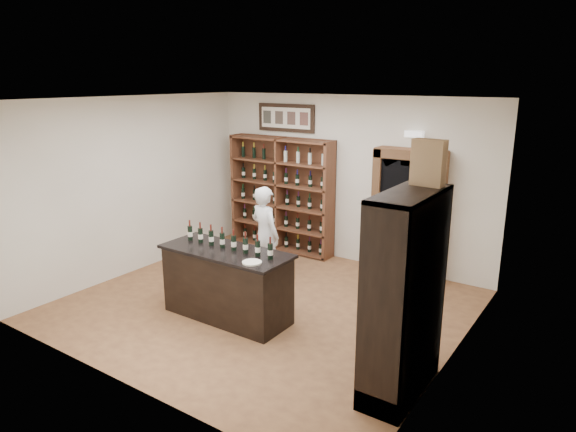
% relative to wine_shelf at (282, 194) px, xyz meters
% --- Properties ---
extents(floor, '(5.50, 5.50, 0.00)m').
position_rel_wine_shelf_xyz_m(floor, '(1.30, -2.33, -1.10)').
color(floor, '#92623A').
rests_on(floor, ground).
extents(ceiling, '(5.50, 5.50, 0.00)m').
position_rel_wine_shelf_xyz_m(ceiling, '(1.30, -2.33, 1.90)').
color(ceiling, white).
rests_on(ceiling, wall_back).
extents(wall_back, '(5.50, 0.04, 3.00)m').
position_rel_wine_shelf_xyz_m(wall_back, '(1.30, 0.17, 0.40)').
color(wall_back, silver).
rests_on(wall_back, ground).
extents(wall_left, '(0.04, 5.00, 3.00)m').
position_rel_wine_shelf_xyz_m(wall_left, '(-1.45, -2.33, 0.40)').
color(wall_left, silver).
rests_on(wall_left, ground).
extents(wall_right, '(0.04, 5.00, 3.00)m').
position_rel_wine_shelf_xyz_m(wall_right, '(4.05, -2.33, 0.40)').
color(wall_right, silver).
rests_on(wall_right, ground).
extents(wine_shelf, '(2.20, 0.38, 2.20)m').
position_rel_wine_shelf_xyz_m(wine_shelf, '(0.00, 0.00, 0.00)').
color(wine_shelf, brown).
rests_on(wine_shelf, ground).
extents(framed_picture, '(1.25, 0.04, 0.52)m').
position_rel_wine_shelf_xyz_m(framed_picture, '(0.00, 0.14, 1.45)').
color(framed_picture, black).
rests_on(framed_picture, wall_back).
extents(arched_doorway, '(1.17, 0.35, 2.17)m').
position_rel_wine_shelf_xyz_m(arched_doorway, '(2.55, -0.00, 0.04)').
color(arched_doorway, black).
rests_on(arched_doorway, ground).
extents(emergency_light, '(0.30, 0.10, 0.10)m').
position_rel_wine_shelf_xyz_m(emergency_light, '(2.55, 0.09, 1.30)').
color(emergency_light, white).
rests_on(emergency_light, wall_back).
extents(tasting_counter, '(1.88, 0.78, 1.00)m').
position_rel_wine_shelf_xyz_m(tasting_counter, '(1.10, -2.93, -0.61)').
color(tasting_counter, black).
rests_on(tasting_counter, ground).
extents(counter_bottle_0, '(0.07, 0.07, 0.30)m').
position_rel_wine_shelf_xyz_m(counter_bottle_0, '(0.38, -2.88, 0.01)').
color(counter_bottle_0, black).
rests_on(counter_bottle_0, tasting_counter).
extents(counter_bottle_1, '(0.07, 0.07, 0.30)m').
position_rel_wine_shelf_xyz_m(counter_bottle_1, '(0.59, -2.88, 0.01)').
color(counter_bottle_1, black).
rests_on(counter_bottle_1, tasting_counter).
extents(counter_bottle_2, '(0.07, 0.07, 0.30)m').
position_rel_wine_shelf_xyz_m(counter_bottle_2, '(0.79, -2.88, 0.01)').
color(counter_bottle_2, black).
rests_on(counter_bottle_2, tasting_counter).
extents(counter_bottle_3, '(0.07, 0.07, 0.30)m').
position_rel_wine_shelf_xyz_m(counter_bottle_3, '(1.00, -2.88, 0.01)').
color(counter_bottle_3, black).
rests_on(counter_bottle_3, tasting_counter).
extents(counter_bottle_4, '(0.07, 0.07, 0.30)m').
position_rel_wine_shelf_xyz_m(counter_bottle_4, '(1.20, -2.88, 0.01)').
color(counter_bottle_4, black).
rests_on(counter_bottle_4, tasting_counter).
extents(counter_bottle_5, '(0.07, 0.07, 0.30)m').
position_rel_wine_shelf_xyz_m(counter_bottle_5, '(1.41, -2.88, 0.01)').
color(counter_bottle_5, black).
rests_on(counter_bottle_5, tasting_counter).
extents(counter_bottle_6, '(0.07, 0.07, 0.30)m').
position_rel_wine_shelf_xyz_m(counter_bottle_6, '(1.61, -2.88, 0.01)').
color(counter_bottle_6, black).
rests_on(counter_bottle_6, tasting_counter).
extents(counter_bottle_7, '(0.07, 0.07, 0.30)m').
position_rel_wine_shelf_xyz_m(counter_bottle_7, '(1.82, -2.88, 0.01)').
color(counter_bottle_7, black).
rests_on(counter_bottle_7, tasting_counter).
extents(side_cabinet, '(0.48, 1.20, 2.20)m').
position_rel_wine_shelf_xyz_m(side_cabinet, '(3.82, -3.23, -0.35)').
color(side_cabinet, black).
rests_on(side_cabinet, ground).
extents(shopkeeper, '(0.67, 0.52, 1.62)m').
position_rel_wine_shelf_xyz_m(shopkeeper, '(0.77, -1.60, -0.29)').
color(shopkeeper, white).
rests_on(shopkeeper, ground).
extents(plate, '(0.25, 0.25, 0.02)m').
position_rel_wine_shelf_xyz_m(plate, '(1.72, -3.14, -0.09)').
color(plate, silver).
rests_on(plate, tasting_counter).
extents(wine_crate, '(0.35, 0.17, 0.48)m').
position_rel_wine_shelf_xyz_m(wine_crate, '(3.82, -2.85, 1.34)').
color(wine_crate, '#A38756').
rests_on(wine_crate, side_cabinet).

